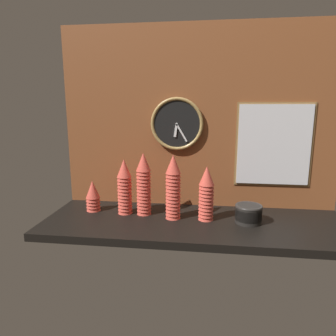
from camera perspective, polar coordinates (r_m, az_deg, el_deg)
ground_plane at (r=163.02cm, az=5.11°, el=-10.48°), size 160.00×56.00×4.00cm
wall_tiled_back at (r=177.58cm, az=5.78°, el=9.42°), size 160.00×3.00×105.00cm
cup_stack_far_left at (r=178.25cm, az=-14.11°, el=-5.15°), size 8.09×8.09×17.64cm
cup_stack_center_left at (r=165.60cm, az=-4.66°, el=-3.04°), size 8.09×8.09×34.74cm
cup_stack_center at (r=158.85cm, az=0.98°, el=-3.65°), size 8.09×8.09×34.74cm
cup_stack_left at (r=168.55cm, az=-8.28°, el=-3.53°), size 8.09×8.09×30.94cm
cup_stack_center_right at (r=158.87cm, az=7.31°, el=-4.81°), size 8.09×8.09×29.04cm
bowl_stack_right at (r=162.50cm, az=15.06°, el=-8.26°), size 13.95×13.95×9.54cm
wall_clock at (r=175.47cm, az=1.70°, el=8.37°), size 30.70×2.70×30.70cm
menu_board at (r=180.70cm, az=19.50°, el=4.16°), size 42.63×1.32×47.86cm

